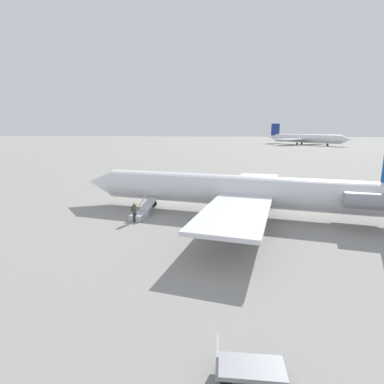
{
  "coord_description": "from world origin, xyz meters",
  "views": [
    {
      "loc": [
        -0.23,
        27.87,
        7.91
      ],
      "look_at": [
        3.95,
        0.27,
        2.02
      ],
      "focal_mm": 28.0,
      "sensor_mm": 36.0,
      "label": 1
    }
  ],
  "objects_px": {
    "boarding_stairs": "(141,214)",
    "luggage_cart": "(246,367)",
    "passenger": "(134,211)",
    "airplane_taxiing_distant": "(304,138)",
    "airplane_main": "(245,191)"
  },
  "relations": [
    {
      "from": "airplane_taxiing_distant",
      "to": "passenger",
      "type": "xyz_separation_m",
      "value": [
        42.24,
        138.17,
        -2.25
      ]
    },
    {
      "from": "airplane_taxiing_distant",
      "to": "passenger",
      "type": "distance_m",
      "value": 144.5
    },
    {
      "from": "airplane_main",
      "to": "boarding_stairs",
      "type": "bearing_deg",
      "value": 24.45
    },
    {
      "from": "airplane_main",
      "to": "boarding_stairs",
      "type": "relative_size",
      "value": 7.93
    },
    {
      "from": "passenger",
      "to": "airplane_taxiing_distant",
      "type": "bearing_deg",
      "value": -7.84
    },
    {
      "from": "passenger",
      "to": "luggage_cart",
      "type": "height_order",
      "value": "passenger"
    },
    {
      "from": "boarding_stairs",
      "to": "passenger",
      "type": "height_order",
      "value": "boarding_stairs"
    },
    {
      "from": "airplane_main",
      "to": "passenger",
      "type": "relative_size",
      "value": 18.81
    },
    {
      "from": "airplane_main",
      "to": "passenger",
      "type": "xyz_separation_m",
      "value": [
        9.47,
        3.79,
        -1.27
      ]
    },
    {
      "from": "boarding_stairs",
      "to": "luggage_cart",
      "type": "height_order",
      "value": "boarding_stairs"
    },
    {
      "from": "airplane_taxiing_distant",
      "to": "passenger",
      "type": "relative_size",
      "value": 22.86
    },
    {
      "from": "airplane_main",
      "to": "airplane_taxiing_distant",
      "type": "height_order",
      "value": "airplane_taxiing_distant"
    },
    {
      "from": "airplane_taxiing_distant",
      "to": "luggage_cart",
      "type": "xyz_separation_m",
      "value": [
        33.08,
        153.73,
        -2.8
      ]
    },
    {
      "from": "boarding_stairs",
      "to": "luggage_cart",
      "type": "xyz_separation_m",
      "value": [
        -8.98,
        16.81,
        0.07
      ]
    },
    {
      "from": "boarding_stairs",
      "to": "luggage_cart",
      "type": "relative_size",
      "value": 1.83
    }
  ]
}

